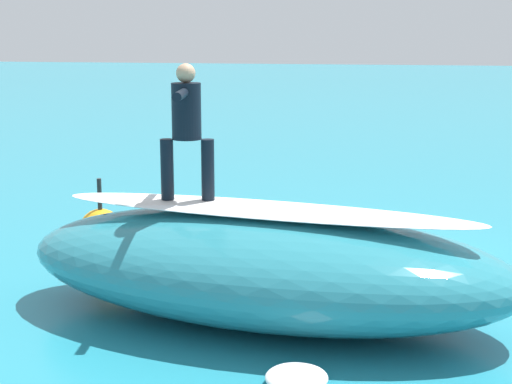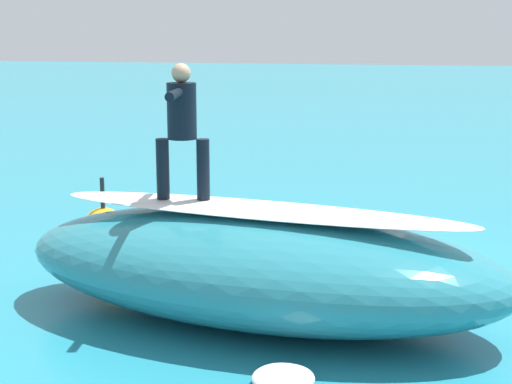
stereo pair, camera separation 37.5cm
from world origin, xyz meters
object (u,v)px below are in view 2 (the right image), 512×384
surfboard_riding (184,203)px  surfer_riding (182,121)px  surfboard_paddling (309,235)px  buoy_marker (104,229)px  surfer_paddling (309,224)px

surfboard_riding → surfer_riding: bearing=0.0°
surfer_riding → surfboard_paddling: bearing=-113.0°
surfboard_riding → buoy_marker: surfboard_riding is taller
surfer_riding → buoy_marker: surfer_riding is taller
surfboard_riding → buoy_marker: bearing=-55.5°
surfboard_riding → surfer_riding: (0.00, 0.00, 0.99)m
buoy_marker → surfer_riding: bearing=131.6°
surfboard_paddling → surfer_riding: bearing=-22.5°
surfboard_riding → surfboard_paddling: size_ratio=0.95×
surfboard_riding → surfboard_paddling: (-1.04, -3.65, -1.31)m
surfboard_riding → surfboard_paddling: 4.02m
surfboard_paddling → surfer_paddling: surfer_paddling is taller
surfer_riding → surfer_paddling: (-1.03, -3.77, -2.14)m
buoy_marker → surfboard_riding: bearing=131.6°
surfboard_riding → surfboard_paddling: bearing=-113.0°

